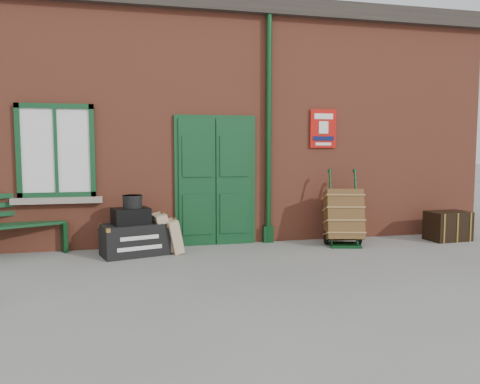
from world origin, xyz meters
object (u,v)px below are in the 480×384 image
object	(u,v)px
dark_trunk	(448,226)
bench	(8,224)
houdini_trunk	(135,239)
porter_trolley	(344,216)

from	to	relation	value
dark_trunk	bench	bearing A→B (deg)	172.42
houdini_trunk	dark_trunk	bearing A→B (deg)	-16.64
porter_trolley	dark_trunk	bearing A→B (deg)	12.66
houdini_trunk	porter_trolley	xyz separation A→B (m)	(3.57, -0.01, 0.25)
houdini_trunk	porter_trolley	bearing A→B (deg)	-16.17
bench	porter_trolley	size ratio (longest dim) A/B	1.31
bench	houdini_trunk	world-z (taller)	bench
bench	dark_trunk	size ratio (longest dim) A/B	2.29
porter_trolley	bench	bearing A→B (deg)	-170.04
porter_trolley	dark_trunk	world-z (taller)	porter_trolley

